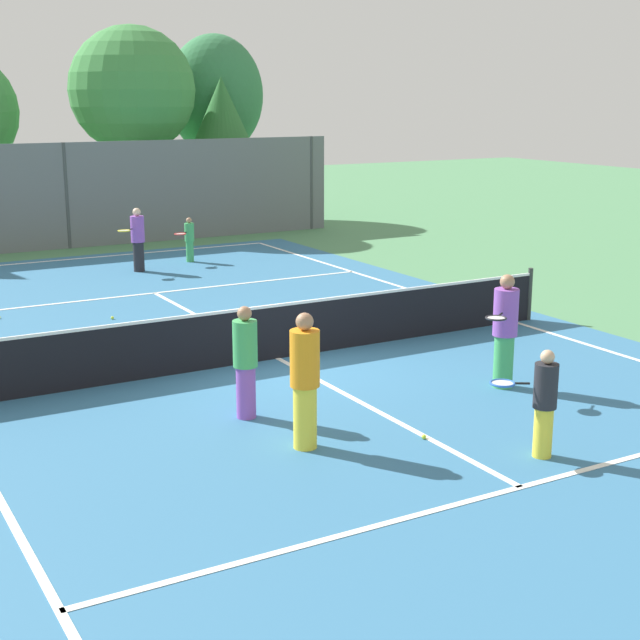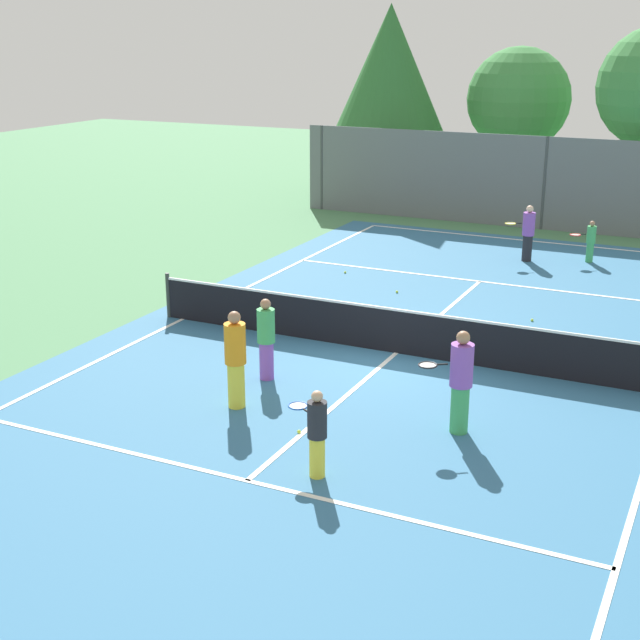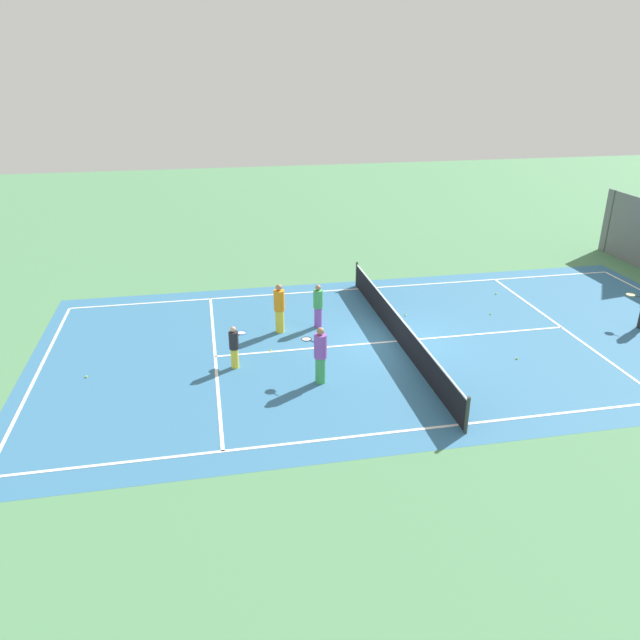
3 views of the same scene
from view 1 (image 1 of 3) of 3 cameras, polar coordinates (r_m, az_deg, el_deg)
name	(u,v)px [view 1 (image 1 of 3)]	position (r m, az deg, el deg)	size (l,w,h in m)	color
ground_plane	(277,359)	(16.45, -2.66, -2.40)	(80.00, 80.00, 0.00)	#4C8456
court_surface	(277,358)	(16.45, -2.66, -2.39)	(13.00, 25.00, 0.01)	teal
tennis_net	(277,331)	(16.31, -2.68, -0.68)	(11.90, 0.10, 1.10)	#333833
perimeter_fence	(67,196)	(29.14, -15.44, 7.42)	(18.00, 0.12, 3.20)	slate
tree_0	(215,95)	(35.27, -6.52, 13.67)	(3.65, 3.15, 6.77)	brown
tree_3	(132,90)	(32.41, -11.55, 13.77)	(4.24, 4.24, 6.87)	brown
tree_4	(222,121)	(33.35, -6.11, 12.18)	(2.68, 2.68, 5.21)	brown
player_0	(138,239)	(24.89, -11.24, 4.95)	(0.88, 0.75, 1.69)	#232328
player_1	(505,330)	(14.88, 11.38, -0.61)	(0.92, 0.77, 1.85)	#3FA559
player_2	(543,402)	(12.18, 13.67, -4.96)	(0.85, 0.67, 1.44)	yellow
player_3	(305,380)	(12.08, -0.94, -3.72)	(0.40, 0.40, 1.85)	yellow
player_4	(189,239)	(26.13, -8.12, 5.00)	(0.77, 0.71, 1.25)	#3FA559
player_5	(245,361)	(13.28, -4.65, -2.57)	(0.36, 0.36, 1.67)	purple
tennis_ball_0	(112,318)	(19.77, -12.75, 0.14)	(0.07, 0.07, 0.07)	#CCE533
tennis_ball_1	(424,437)	(12.75, 6.46, -7.20)	(0.07, 0.07, 0.07)	#CCE533
tennis_ball_3	(291,306)	(20.38, -1.79, 0.88)	(0.07, 0.07, 0.07)	#CCE533
tennis_ball_5	(140,360)	(16.54, -11.08, -2.43)	(0.07, 0.07, 0.07)	#CCE533
tennis_ball_6	(442,321)	(19.17, 7.58, -0.06)	(0.07, 0.07, 0.07)	#CCE533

